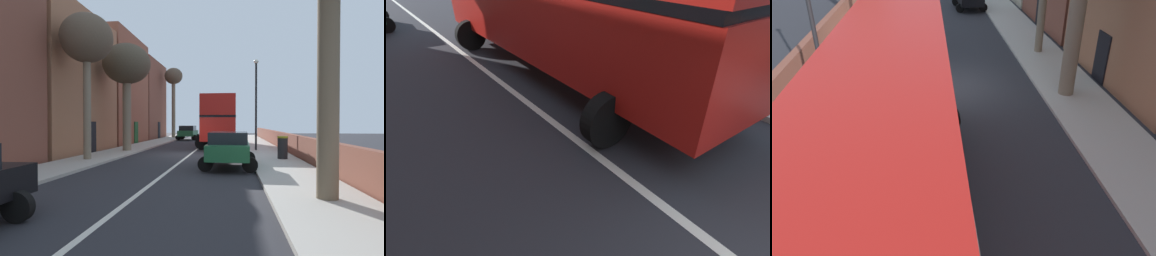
{
  "view_description": "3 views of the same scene",
  "coord_description": "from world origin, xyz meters",
  "views": [
    {
      "loc": [
        2.65,
        -19.75,
        2.04
      ],
      "look_at": [
        -0.59,
        5.75,
        1.59
      ],
      "focal_mm": 29.63,
      "sensor_mm": 36.0,
      "label": 1
    },
    {
      "loc": [
        -2.71,
        0.5,
        3.1
      ],
      "look_at": [
        -0.7,
        3.23,
        1.02
      ],
      "focal_mm": 27.36,
      "sensor_mm": 36.0,
      "label": 2
    },
    {
      "loc": [
        0.81,
        14.51,
        6.27
      ],
      "look_at": [
        0.06,
        6.87,
        1.89
      ],
      "focal_mm": 34.79,
      "sensor_mm": 36.0,
      "label": 3
    }
  ],
  "objects": [
    {
      "name": "sidewalk_left",
      "position": [
        -4.9,
        0.0,
        0.06
      ],
      "size": [
        2.6,
        60.0,
        0.12
      ],
      "primitive_type": "cube",
      "color": "#B2ADA3",
      "rests_on": "ground"
    },
    {
      "name": "boundary_wall_right",
      "position": [
        6.45,
        0.0,
        0.64
      ],
      "size": [
        0.36,
        54.0,
        1.29
      ],
      "primitive_type": "cube",
      "color": "brown",
      "rests_on": "ground"
    },
    {
      "name": "street_tree_left_2",
      "position": [
        -4.88,
        20.59,
        7.51
      ],
      "size": [
        2.34,
        2.34,
        8.98
      ],
      "color": "#7A6B56",
      "rests_on": "sidewalk_left"
    },
    {
      "name": "street_tree_left_4",
      "position": [
        -4.91,
        -3.96,
        6.3
      ],
      "size": [
        2.73,
        2.73,
        7.62
      ],
      "color": "#7A6B56",
      "rests_on": "sidewalk_left"
    },
    {
      "name": "terraced_houses_left",
      "position": [
        -8.5,
        0.54,
        4.71
      ],
      "size": [
        4.07,
        47.62,
        10.24
      ],
      "color": "beige",
      "rests_on": "ground"
    },
    {
      "name": "parked_car_green_left_1",
      "position": [
        -2.5,
        17.13,
        0.95
      ],
      "size": [
        2.6,
        4.27,
        1.67
      ],
      "color": "#1E6038",
      "rests_on": "ground"
    },
    {
      "name": "ground_plane",
      "position": [
        0.0,
        0.0,
        0.0
      ],
      "size": [
        84.0,
        84.0,
        0.0
      ],
      "primitive_type": "plane",
      "color": "#28282D"
    },
    {
      "name": "lamppost_right",
      "position": [
        4.3,
        2.68,
        3.81
      ],
      "size": [
        0.32,
        0.32,
        6.31
      ],
      "color": "black",
      "rests_on": "sidewalk_right"
    },
    {
      "name": "road_centre_line",
      "position": [
        0.0,
        0.0,
        0.0
      ],
      "size": [
        0.16,
        54.0,
        0.01
      ],
      "primitive_type": "cube",
      "color": "silver",
      "rests_on": "ground"
    },
    {
      "name": "parked_car_green_right_2",
      "position": [
        2.5,
        -5.56,
        0.93
      ],
      "size": [
        2.53,
        4.07,
        1.62
      ],
      "color": "#1E6038",
      "rests_on": "ground"
    },
    {
      "name": "street_tree_left_0",
      "position": [
        -4.56,
        1.36,
        5.89
      ],
      "size": [
        3.3,
        3.3,
        7.35
      ],
      "color": "#7A6B56",
      "rests_on": "sidewalk_left"
    },
    {
      "name": "sidewalk_right",
      "position": [
        4.9,
        0.0,
        0.06
      ],
      "size": [
        2.6,
        60.0,
        0.12
      ],
      "primitive_type": "cube",
      "color": "#B2ADA3",
      "rests_on": "ground"
    },
    {
      "name": "double_decker_bus",
      "position": [
        1.7,
        7.52,
        2.35
      ],
      "size": [
        3.64,
        10.92,
        4.06
      ],
      "color": "red",
      "rests_on": "ground"
    },
    {
      "name": "litter_bin_right",
      "position": [
        5.3,
        -2.57,
        0.72
      ],
      "size": [
        0.55,
        0.55,
        1.19
      ],
      "color": "black",
      "rests_on": "sidewalk_right"
    }
  ]
}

